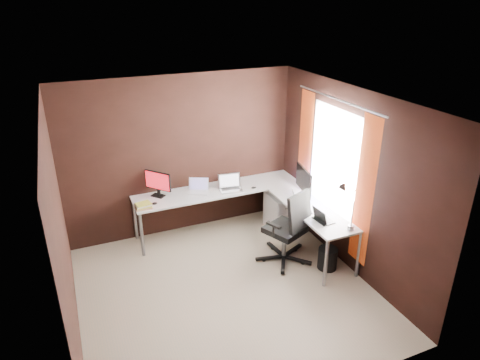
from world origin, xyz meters
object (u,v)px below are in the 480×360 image
object	(u,v)px
monitor_left	(158,182)
wastebasket	(328,258)
book_stack	(143,206)
office_chair	(287,240)
desk_lamp	(346,201)
drawer_pedestal	(281,212)
laptop_black_small	(322,218)
laptop_silver	(230,186)
laptop_white	(198,189)
laptop_black_big	(300,206)
monitor_right	(304,181)

from	to	relation	value
monitor_left	wastebasket	world-z (taller)	monitor_left
book_stack	office_chair	world-z (taller)	office_chair
book_stack	desk_lamp	distance (m)	2.82
drawer_pedestal	laptop_black_small	xyz separation A→B (m)	(-0.02, -1.15, 0.47)
laptop_black_small	office_chair	bearing A→B (deg)	44.22
laptop_silver	book_stack	bearing A→B (deg)	-168.07
laptop_black_small	desk_lamp	xyz separation A→B (m)	(0.15, -0.28, 0.36)
laptop_white	laptop_black_small	bearing A→B (deg)	-25.12
drawer_pedestal	laptop_black_big	size ratio (longest dim) A/B	1.46
drawer_pedestal	monitor_left	size ratio (longest dim) A/B	1.53
monitor_right	office_chair	size ratio (longest dim) A/B	0.51
laptop_black_small	laptop_black_big	bearing A→B (deg)	9.71
laptop_white	office_chair	world-z (taller)	office_chair
monitor_right	laptop_black_small	world-z (taller)	monitor_right
laptop_silver	book_stack	size ratio (longest dim) A/B	1.58
laptop_black_small	office_chair	size ratio (longest dim) A/B	0.26
laptop_black_big	book_stack	bearing A→B (deg)	86.71
book_stack	drawer_pedestal	bearing A→B (deg)	-4.60
laptop_white	laptop_black_big	size ratio (longest dim) A/B	0.90
desk_lamp	laptop_white	bearing A→B (deg)	117.95
monitor_right	laptop_black_big	size ratio (longest dim) A/B	1.39
monitor_left	monitor_right	xyz separation A→B (m)	(1.98, -0.92, 0.05)
laptop_white	desk_lamp	xyz separation A→B (m)	(1.39, -1.82, 0.35)
office_chair	monitor_right	bearing A→B (deg)	16.88
laptop_black_small	wastebasket	world-z (taller)	laptop_black_small
monitor_right	laptop_black_big	xyz separation A→B (m)	(-0.23, -0.30, -0.22)
laptop_black_big	laptop_white	bearing A→B (deg)	66.32
monitor_left	laptop_black_small	distance (m)	2.47
book_stack	wastebasket	size ratio (longest dim) A/B	0.78
monitor_left	laptop_black_big	distance (m)	2.13
monitor_right	laptop_black_big	bearing A→B (deg)	152.31
laptop_black_small	laptop_silver	bearing A→B (deg)	24.19
monitor_right	laptop_silver	distance (m)	1.16
drawer_pedestal	desk_lamp	size ratio (longest dim) A/B	0.94
monitor_left	office_chair	size ratio (longest dim) A/B	0.35
laptop_black_big	book_stack	world-z (taller)	laptop_black_big
monitor_left	office_chair	distance (m)	2.09
book_stack	laptop_black_small	bearing A→B (deg)	-31.81
laptop_black_big	office_chair	xyz separation A→B (m)	(-0.25, -0.11, -0.45)
drawer_pedestal	monitor_left	bearing A→B (deg)	165.41
laptop_black_big	drawer_pedestal	bearing A→B (deg)	11.08
laptop_silver	office_chair	distance (m)	1.27
drawer_pedestal	book_stack	distance (m)	2.22
laptop_silver	monitor_right	bearing A→B (deg)	-30.98
drawer_pedestal	book_stack	size ratio (longest dim) A/B	2.48
laptop_silver	office_chair	world-z (taller)	office_chair
drawer_pedestal	office_chair	xyz separation A→B (m)	(-0.37, -0.84, 0.03)
laptop_black_small	office_chair	xyz separation A→B (m)	(-0.35, 0.31, -0.44)
book_stack	desk_lamp	world-z (taller)	desk_lamp
laptop_silver	wastebasket	bearing A→B (deg)	-53.12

